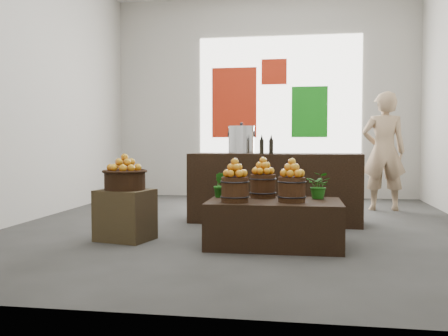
% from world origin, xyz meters
% --- Properties ---
extents(ground, '(7.00, 7.00, 0.00)m').
position_xyz_m(ground, '(0.00, 0.00, 0.00)').
color(ground, '#3A3A38').
rests_on(ground, ground).
extents(back_wall, '(6.00, 0.04, 4.00)m').
position_xyz_m(back_wall, '(0.00, 3.50, 2.00)').
color(back_wall, '#B3AFA5').
rests_on(back_wall, ground).
extents(back_opening, '(3.20, 0.02, 2.40)m').
position_xyz_m(back_opening, '(0.30, 3.48, 2.00)').
color(back_opening, white).
rests_on(back_opening, back_wall).
extents(deco_red_left, '(0.90, 0.04, 1.40)m').
position_xyz_m(deco_red_left, '(-0.60, 3.47, 1.90)').
color(deco_red_left, '#B4230D').
rests_on(deco_red_left, back_wall).
extents(deco_green_right, '(0.70, 0.04, 1.00)m').
position_xyz_m(deco_green_right, '(0.90, 3.47, 1.70)').
color(deco_green_right, '#137C14').
rests_on(deco_green_right, back_wall).
extents(deco_red_upper, '(0.50, 0.04, 0.50)m').
position_xyz_m(deco_red_upper, '(0.20, 3.47, 2.50)').
color(deco_red_upper, '#B4230D').
rests_on(deco_red_upper, back_wall).
extents(crate, '(0.67, 0.59, 0.57)m').
position_xyz_m(crate, '(-1.19, -1.21, 0.29)').
color(crate, '#4C3F23').
rests_on(crate, ground).
extents(wicker_basket, '(0.46, 0.46, 0.21)m').
position_xyz_m(wicker_basket, '(-1.19, -1.21, 0.68)').
color(wicker_basket, black).
rests_on(wicker_basket, crate).
extents(apples_in_basket, '(0.36, 0.36, 0.19)m').
position_xyz_m(apples_in_basket, '(-1.19, -1.21, 0.88)').
color(apples_in_basket, '#AB0F05').
rests_on(apples_in_basket, wicker_basket).
extents(display_table, '(1.41, 0.88, 0.49)m').
position_xyz_m(display_table, '(0.49, -1.25, 0.24)').
color(display_table, black).
rests_on(display_table, ground).
extents(apple_bucket_front_left, '(0.28, 0.28, 0.26)m').
position_xyz_m(apple_bucket_front_left, '(0.09, -1.45, 0.62)').
color(apple_bucket_front_left, '#3D2410').
rests_on(apple_bucket_front_left, display_table).
extents(apples_in_bucket_front_left, '(0.21, 0.21, 0.19)m').
position_xyz_m(apples_in_bucket_front_left, '(0.09, -1.45, 0.84)').
color(apples_in_bucket_front_left, '#AB0F05').
rests_on(apples_in_bucket_front_left, apple_bucket_front_left).
extents(apple_bucket_front_right, '(0.28, 0.28, 0.26)m').
position_xyz_m(apple_bucket_front_right, '(0.67, -1.36, 0.62)').
color(apple_bucket_front_right, '#3D2410').
rests_on(apple_bucket_front_right, display_table).
extents(apples_in_bucket_front_right, '(0.21, 0.21, 0.19)m').
position_xyz_m(apples_in_bucket_front_right, '(0.67, -1.36, 0.84)').
color(apples_in_bucket_front_right, '#AB0F05').
rests_on(apples_in_bucket_front_right, apple_bucket_front_right).
extents(apple_bucket_rear, '(0.28, 0.28, 0.26)m').
position_xyz_m(apple_bucket_rear, '(0.35, -0.99, 0.62)').
color(apple_bucket_rear, '#3D2410').
rests_on(apple_bucket_rear, display_table).
extents(apples_in_bucket_rear, '(0.21, 0.21, 0.19)m').
position_xyz_m(apples_in_bucket_rear, '(0.35, -0.99, 0.84)').
color(apples_in_bucket_rear, '#AB0F05').
rests_on(apples_in_bucket_rear, apple_bucket_rear).
extents(herb_garnish_right, '(0.33, 0.30, 0.29)m').
position_xyz_m(herb_garnish_right, '(0.96, -1.02, 0.63)').
color(herb_garnish_right, '#185A13').
rests_on(herb_garnish_right, display_table).
extents(herb_garnish_left, '(0.19, 0.17, 0.28)m').
position_xyz_m(herb_garnish_left, '(-0.13, -1.05, 0.63)').
color(herb_garnish_left, '#185A13').
rests_on(herb_garnish_left, display_table).
extents(counter, '(2.36, 0.86, 0.95)m').
position_xyz_m(counter, '(0.41, 0.33, 0.47)').
color(counter, black).
rests_on(counter, ground).
extents(stock_pot_left, '(0.36, 0.36, 0.36)m').
position_xyz_m(stock_pot_left, '(-0.06, 0.35, 1.13)').
color(stock_pot_left, silver).
rests_on(stock_pot_left, counter).
extents(oil_cruets, '(0.17, 0.07, 0.26)m').
position_xyz_m(oil_cruets, '(0.40, 0.10, 1.08)').
color(oil_cruets, black).
rests_on(oil_cruets, counter).
extents(shopper, '(0.71, 0.48, 1.91)m').
position_xyz_m(shopper, '(2.07, 1.81, 0.96)').
color(shopper, tan).
rests_on(shopper, ground).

